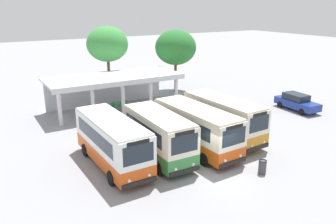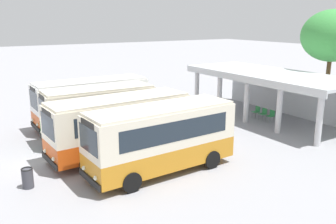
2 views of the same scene
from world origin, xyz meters
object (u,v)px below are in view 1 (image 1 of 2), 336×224
(parked_car_flank, at_px, (297,102))
(litter_bin_apron, at_px, (262,167))
(city_bus_fourth_amber, at_px, (223,117))
(waiting_chair_middle_seat, at_px, (126,104))
(city_bus_second_in_row, at_px, (159,135))
(waiting_chair_second_from_end, at_px, (120,105))
(city_bus_nearest_orange, at_px, (112,140))
(waiting_chair_end_by_column, at_px, (113,106))
(city_bus_middle_cream, at_px, (196,127))

(parked_car_flank, height_order, litter_bin_apron, parked_car_flank)
(city_bus_fourth_amber, relative_size, waiting_chair_middle_seat, 8.61)
(city_bus_fourth_amber, xyz_separation_m, litter_bin_apron, (-1.55, -5.78, -1.32))
(city_bus_fourth_amber, height_order, waiting_chair_middle_seat, city_bus_fourth_amber)
(city_bus_fourth_amber, distance_m, waiting_chair_middle_seat, 11.55)
(city_bus_second_in_row, height_order, city_bus_fourth_amber, city_bus_fourth_amber)
(waiting_chair_second_from_end, bearing_deg, city_bus_nearest_orange, -114.79)
(waiting_chair_middle_seat, bearing_deg, waiting_chair_end_by_column, 179.85)
(litter_bin_apron, bearing_deg, waiting_chair_second_from_end, 98.28)
(parked_car_flank, distance_m, waiting_chair_middle_seat, 16.94)
(city_bus_nearest_orange, distance_m, parked_car_flank, 20.43)
(city_bus_second_in_row, distance_m, litter_bin_apron, 6.93)
(city_bus_middle_cream, relative_size, waiting_chair_middle_seat, 8.99)
(city_bus_nearest_orange, xyz_separation_m, parked_car_flank, (20.28, 2.26, -0.93))
(parked_car_flank, height_order, waiting_chair_middle_seat, parked_car_flank)
(city_bus_middle_cream, distance_m, city_bus_fourth_amber, 3.12)
(city_bus_second_in_row, distance_m, city_bus_fourth_amber, 6.10)
(waiting_chair_second_from_end, bearing_deg, city_bus_second_in_row, -100.04)
(city_bus_nearest_orange, relative_size, litter_bin_apron, 8.53)
(city_bus_nearest_orange, height_order, waiting_chair_second_from_end, city_bus_nearest_orange)
(city_bus_second_in_row, distance_m, parked_car_flank, 17.52)
(city_bus_fourth_amber, height_order, litter_bin_apron, city_bus_fourth_amber)
(parked_car_flank, xyz_separation_m, litter_bin_apron, (-12.74, -7.99, -0.37))
(city_bus_nearest_orange, distance_m, waiting_chair_middle_seat, 12.54)
(parked_car_flank, bearing_deg, city_bus_fourth_amber, -168.81)
(city_bus_middle_cream, relative_size, parked_car_flank, 1.67)
(city_bus_fourth_amber, distance_m, parked_car_flank, 11.45)
(city_bus_nearest_orange, xyz_separation_m, city_bus_second_in_row, (3.03, -0.64, 0.01))
(city_bus_fourth_amber, xyz_separation_m, waiting_chair_second_from_end, (-3.99, 10.99, -1.25))
(city_bus_nearest_orange, height_order, city_bus_second_in_row, city_bus_second_in_row)
(city_bus_fourth_amber, xyz_separation_m, waiting_chair_end_by_column, (-4.69, 11.01, -1.25))
(waiting_chair_end_by_column, distance_m, waiting_chair_middle_seat, 1.41)
(litter_bin_apron, bearing_deg, city_bus_middle_cream, 106.32)
(waiting_chair_middle_seat, bearing_deg, parked_car_flank, -31.26)
(city_bus_nearest_orange, bearing_deg, waiting_chair_end_by_column, 68.32)
(waiting_chair_end_by_column, height_order, waiting_chair_middle_seat, same)
(city_bus_nearest_orange, distance_m, city_bus_fourth_amber, 9.09)
(city_bus_second_in_row, relative_size, city_bus_fourth_amber, 0.90)
(parked_car_flank, relative_size, waiting_chair_second_from_end, 5.38)
(city_bus_middle_cream, height_order, waiting_chair_second_from_end, city_bus_middle_cream)
(city_bus_nearest_orange, height_order, city_bus_middle_cream, city_bus_nearest_orange)
(parked_car_flank, height_order, waiting_chair_second_from_end, parked_car_flank)
(city_bus_nearest_orange, bearing_deg, waiting_chair_middle_seat, 62.31)
(parked_car_flank, bearing_deg, city_bus_nearest_orange, -173.63)
(parked_car_flank, bearing_deg, waiting_chair_middle_seat, 148.74)
(waiting_chair_end_by_column, bearing_deg, waiting_chair_second_from_end, -1.57)
(city_bus_fourth_amber, bearing_deg, waiting_chair_middle_seat, 106.64)
(city_bus_nearest_orange, bearing_deg, waiting_chair_second_from_end, 65.21)
(city_bus_nearest_orange, relative_size, city_bus_fourth_amber, 1.04)
(waiting_chair_second_from_end, xyz_separation_m, litter_bin_apron, (2.44, -16.77, -0.07))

